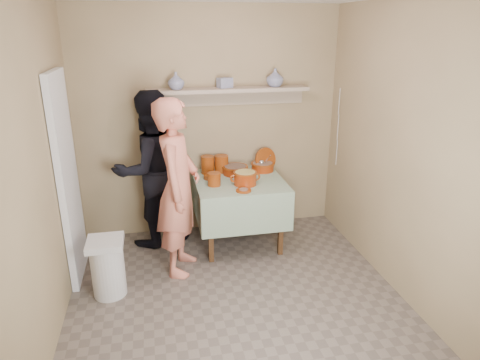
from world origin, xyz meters
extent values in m
plane|color=#63574E|center=(0.00, 0.00, 0.00)|extent=(3.50, 3.50, 0.00)
cube|color=silver|center=(-1.46, 0.95, 1.00)|extent=(0.06, 0.70, 2.00)
cylinder|color=maroon|center=(-0.06, 1.58, 0.86)|extent=(0.15, 0.15, 0.20)
cylinder|color=maroon|center=(0.11, 1.59, 0.86)|extent=(0.16, 0.16, 0.19)
cylinder|color=maroon|center=(-0.05, 1.16, 0.83)|extent=(0.14, 0.14, 0.14)
cylinder|color=maroon|center=(-0.04, 1.38, 0.79)|extent=(0.17, 0.17, 0.05)
cylinder|color=maroon|center=(0.63, 1.58, 0.88)|extent=(0.30, 0.19, 0.28)
imported|color=navy|center=(0.73, 1.61, 1.82)|extent=(0.23, 0.23, 0.20)
imported|color=navy|center=(-0.37, 1.60, 1.81)|extent=(0.25, 0.25, 0.18)
cube|color=navy|center=(0.16, 1.64, 1.77)|extent=(0.18, 0.15, 0.11)
imported|color=#D07059|center=(-0.45, 0.83, 0.88)|extent=(0.58, 0.73, 1.76)
imported|color=black|center=(-0.70, 1.50, 0.87)|extent=(1.05, 0.97, 1.74)
cube|color=#9D8760|center=(0.00, 1.76, 1.30)|extent=(3.00, 0.02, 2.60)
cube|color=#9D8760|center=(0.00, -1.76, 1.30)|extent=(3.00, 0.02, 2.60)
cube|color=#9D8760|center=(-1.51, 0.00, 1.30)|extent=(0.02, 3.50, 2.60)
cube|color=#9D8760|center=(1.51, 0.00, 1.30)|extent=(0.02, 3.50, 2.60)
cube|color=#4C2D16|center=(-0.13, 0.90, 0.35)|extent=(0.05, 0.05, 0.71)
cube|color=#4C2D16|center=(0.63, 0.90, 0.35)|extent=(0.05, 0.05, 0.71)
cube|color=#4C2D16|center=(-0.13, 1.66, 0.35)|extent=(0.05, 0.05, 0.71)
cube|color=#4C2D16|center=(0.63, 1.66, 0.35)|extent=(0.05, 0.05, 0.71)
cube|color=#4C2D16|center=(0.25, 1.28, 0.73)|extent=(0.90, 0.90, 0.04)
cube|color=#1E592A|center=(0.25, 1.28, 0.76)|extent=(0.96, 0.96, 0.01)
cube|color=#1E592A|center=(0.25, 0.80, 0.54)|extent=(0.96, 0.01, 0.44)
cube|color=#1E592A|center=(0.25, 1.76, 0.54)|extent=(0.96, 0.01, 0.44)
cube|color=#1E592A|center=(-0.23, 1.28, 0.54)|extent=(0.01, 0.96, 0.44)
cube|color=#1E592A|center=(0.73, 1.28, 0.54)|extent=(0.01, 0.96, 0.44)
cylinder|color=maroon|center=(0.25, 1.48, 0.81)|extent=(0.28, 0.28, 0.09)
cylinder|color=maroon|center=(0.25, 1.48, 0.85)|extent=(0.30, 0.30, 0.01)
cylinder|color=brown|center=(0.25, 1.48, 0.83)|extent=(0.25, 0.25, 0.05)
cylinder|color=maroon|center=(0.58, 1.53, 0.81)|extent=(0.26, 0.26, 0.09)
cylinder|color=maroon|center=(0.58, 1.53, 0.85)|extent=(0.28, 0.28, 0.01)
cylinder|color=#8C6B54|center=(0.58, 1.53, 0.83)|extent=(0.23, 0.23, 0.05)
cylinder|color=silver|center=(0.61, 1.40, 0.94)|extent=(0.01, 0.22, 0.16)
sphere|color=silver|center=(0.57, 1.52, 0.87)|extent=(0.07, 0.07, 0.07)
cylinder|color=maroon|center=(0.28, 1.12, 0.83)|extent=(0.24, 0.24, 0.14)
cylinder|color=maroon|center=(0.28, 1.12, 0.90)|extent=(0.25, 0.25, 0.01)
cylinder|color=tan|center=(0.28, 1.12, 0.88)|extent=(0.21, 0.21, 0.05)
torus|color=maroon|center=(0.16, 1.12, 0.84)|extent=(0.09, 0.02, 0.09)
torus|color=maroon|center=(0.40, 1.12, 0.84)|extent=(0.09, 0.02, 0.09)
cylinder|color=maroon|center=(0.22, 0.92, 0.77)|extent=(0.16, 0.16, 0.02)
cylinder|color=#8C6B54|center=(0.22, 0.92, 0.78)|extent=(0.09, 0.09, 0.01)
cube|color=tan|center=(0.20, 1.62, 1.70)|extent=(1.80, 0.25, 0.04)
cube|color=tan|center=(0.20, 1.74, 1.60)|extent=(1.80, 0.02, 0.18)
cylinder|color=silver|center=(-1.14, 0.51, 0.25)|extent=(0.30, 0.30, 0.50)
cube|color=silver|center=(-1.14, 0.51, 0.53)|extent=(0.32, 0.32, 0.06)
cylinder|color=silver|center=(1.47, 1.50, 1.55)|extent=(0.01, 0.01, 0.30)
cylinder|color=silver|center=(1.47, 1.48, 1.25)|extent=(0.01, 0.01, 0.30)
cylinder|color=silver|center=(1.47, 1.46, 0.95)|extent=(0.01, 0.01, 0.30)
camera|label=1|loc=(-0.65, -3.08, 2.35)|focal=32.00mm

